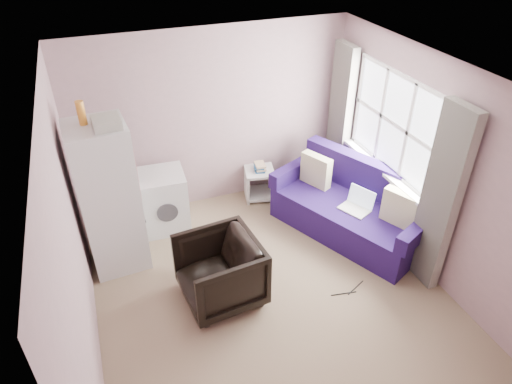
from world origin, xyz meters
TOP-DOWN VIEW (x-y plane):
  - room at (0.02, 0.01)m, footprint 3.84×4.24m
  - armchair at (-0.55, 0.14)m, footprint 0.85×0.90m
  - fridge at (-1.53, 1.17)m, footprint 0.68×0.67m
  - washing_machine at (-0.85, 1.67)m, footprint 0.61×0.62m
  - side_table at (0.58, 1.88)m, footprint 0.50×0.50m
  - sofa at (1.47, 0.71)m, footprint 1.73×2.28m
  - window_dressing at (1.78, 0.70)m, footprint 0.17×2.62m
  - floor_cables at (0.86, -0.31)m, footprint 0.47×0.14m

SIDE VIEW (x-z plane):
  - floor_cables at x=0.86m, z-range 0.00..0.01m
  - side_table at x=0.58m, z-range -0.02..0.55m
  - sofa at x=1.47m, z-range -0.12..0.80m
  - armchair at x=-0.55m, z-range 0.00..0.85m
  - washing_machine at x=-0.85m, z-range 0.02..0.84m
  - fridge at x=-1.53m, z-range -0.11..1.98m
  - window_dressing at x=1.78m, z-range 0.02..2.20m
  - room at x=0.02m, z-range -0.02..2.52m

